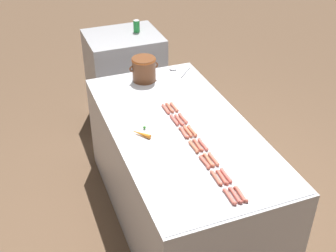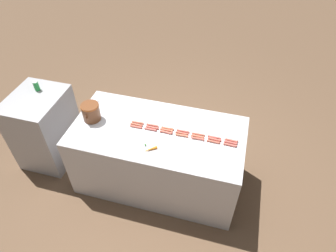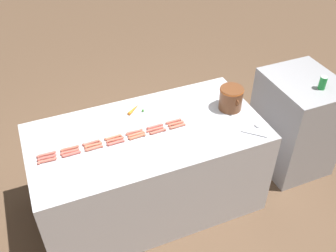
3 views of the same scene
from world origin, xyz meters
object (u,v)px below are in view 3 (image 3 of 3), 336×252
object	(u,v)px
hot_dog_2	(91,143)
serving_spoon	(256,128)
hot_dog_12	(155,129)
soda_can	(323,83)
hot_dog_9	(93,145)
hot_dog_14	(47,161)
hot_dog_7	(47,158)
hot_dog_5	(155,126)
hot_dog_1	(70,148)
hot_dog_10	(115,140)
hot_dog_0	(46,154)
hot_dog_15	(71,154)
hot_dog_11	(136,134)
hot_dog_19	(158,131)
hot_dog_13	(176,124)
hot_dog_6	(174,121)
bean_pot	(231,97)
hot_dog_16	(94,148)
hot_dog_4	(134,132)
hot_dog_18	(137,137)
hot_dog_3	(113,137)
hot_dog_8	(70,152)
hot_dog_20	(177,126)
back_cabinet	(295,123)
hot_dog_17	(116,143)

from	to	relation	value
hot_dog_2	serving_spoon	bearing A→B (deg)	75.68
hot_dog_12	soda_can	size ratio (longest dim) A/B	1.23
hot_dog_9	hot_dog_14	distance (m)	0.37
hot_dog_7	hot_dog_5	bearing A→B (deg)	92.14
hot_dog_2	serving_spoon	size ratio (longest dim) A/B	0.69
hot_dog_1	hot_dog_10	bearing A→B (deg)	84.18
hot_dog_0	hot_dog_15	distance (m)	0.20
hot_dog_11	serving_spoon	size ratio (longest dim) A/B	0.69
hot_dog_19	hot_dog_5	bearing A→B (deg)	179.30
hot_dog_7	hot_dog_13	world-z (taller)	same
hot_dog_6	bean_pot	world-z (taller)	bean_pot
hot_dog_19	soda_can	xyz separation A→B (m)	(0.13, 1.57, 0.17)
hot_dog_7	hot_dog_9	distance (m)	0.37
hot_dog_10	hot_dog_16	bearing A→B (deg)	-79.81
hot_dog_4	soda_can	xyz separation A→B (m)	(0.20, 1.75, 0.17)
hot_dog_19	bean_pot	bearing A→B (deg)	95.57
hot_dog_14	serving_spoon	world-z (taller)	hot_dog_14
hot_dog_16	hot_dog_18	distance (m)	0.36
hot_dog_0	hot_dog_7	bearing A→B (deg)	-2.48
hot_dog_3	hot_dog_13	bearing A→B (deg)	86.64
hot_dog_10	hot_dog_8	bearing A→B (deg)	-89.79
hot_dog_9	soda_can	xyz separation A→B (m)	(0.17, 2.11, 0.17)
hot_dog_1	hot_dog_13	xyz separation A→B (m)	(0.03, 0.91, 0.00)
hot_dog_3	hot_dog_11	distance (m)	0.19
hot_dog_2	hot_dog_3	bearing A→B (deg)	89.54
hot_dog_9	hot_dog_20	xyz separation A→B (m)	(0.04, 0.73, 0.00)
hot_dog_8	soda_can	bearing A→B (deg)	85.99
hot_dog_6	hot_dog_9	bearing A→B (deg)	-87.14
hot_dog_20	soda_can	bearing A→B (deg)	84.75
hot_dog_2	hot_dog_8	size ratio (longest dim) A/B	1.00
hot_dog_20	soda_can	world-z (taller)	soda_can
hot_dog_10	hot_dog_11	distance (m)	0.18
hot_dog_14	serving_spoon	size ratio (longest dim) A/B	0.69
serving_spoon	hot_dog_9	bearing A→B (deg)	-103.04
hot_dog_6	hot_dog_16	world-z (taller)	same
hot_dog_6	serving_spoon	distance (m)	0.71
hot_dog_9	hot_dog_12	bearing A→B (deg)	89.77
hot_dog_9	hot_dog_12	distance (m)	0.54
hot_dog_8	hot_dog_9	xyz separation A→B (m)	(-0.00, 0.19, 0.00)
hot_dog_15	hot_dog_1	bearing A→B (deg)	-179.84
hot_dog_11	bean_pot	size ratio (longest dim) A/B	0.57
back_cabinet	hot_dog_2	xyz separation A→B (m)	(-0.04, -2.08, 0.41)
hot_dog_17	soda_can	size ratio (longest dim) A/B	1.22
hot_dog_12	hot_dog_19	bearing A→B (deg)	13.67
hot_dog_11	hot_dog_16	world-z (taller)	same
hot_dog_8	hot_dog_10	distance (m)	0.37
hot_dog_5	hot_dog_20	bearing A→B (deg)	68.71
hot_dog_1	hot_dog_9	distance (m)	0.19
hot_dog_5	hot_dog_11	size ratio (longest dim) A/B	1.00
back_cabinet	hot_dog_16	world-z (taller)	back_cabinet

